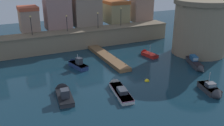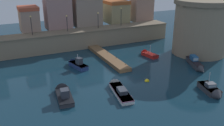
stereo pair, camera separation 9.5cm
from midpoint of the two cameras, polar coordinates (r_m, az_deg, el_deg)
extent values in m
plane|color=#112D3D|center=(37.39, 2.21, -3.88)|extent=(98.67, 98.67, 0.00)
cube|color=gray|center=(52.84, -7.06, 5.38)|extent=(40.13, 3.90, 3.38)
cube|color=#73644F|center=(52.39, -7.15, 7.29)|extent=(40.13, 4.20, 0.24)
cube|color=gray|center=(53.88, -18.12, 9.04)|extent=(3.60, 4.25, 4.34)
cube|color=#B14B32|center=(53.46, -18.42, 11.67)|extent=(3.75, 4.42, 0.70)
cube|color=gray|center=(54.66, -12.14, 11.58)|extent=(5.12, 4.32, 7.77)
cube|color=gray|center=(57.13, -5.92, 11.63)|extent=(5.85, 5.54, 6.43)
cube|color=#90865D|center=(59.96, 1.04, 11.17)|extent=(4.71, 5.06, 4.37)
cube|color=#9F5026|center=(59.59, 1.06, 13.57)|extent=(4.90, 5.26, 0.70)
cube|color=#9A7666|center=(62.02, 6.78, 13.11)|extent=(4.86, 3.39, 8.12)
cylinder|color=gray|center=(50.66, 19.35, 7.21)|extent=(9.78, 9.78, 9.41)
cylinder|color=#776852|center=(49.81, 20.06, 12.91)|extent=(10.56, 10.56, 0.80)
cube|color=brown|center=(45.87, -1.00, 1.33)|extent=(2.08, 14.19, 0.61)
cylinder|color=#4E3823|center=(50.84, -2.53, 3.33)|extent=(0.20, 0.20, 0.70)
cylinder|color=#4E3823|center=(47.75, -0.86, 2.18)|extent=(0.20, 0.20, 0.70)
cylinder|color=#4E3823|center=(44.73, 1.04, 0.87)|extent=(0.20, 0.20, 0.70)
cylinder|color=#4E3823|center=(41.79, 3.20, -0.63)|extent=(0.20, 0.20, 0.70)
cylinder|color=black|center=(49.94, -17.65, 7.91)|extent=(0.12, 0.12, 3.33)
sphere|color=#F9D172|center=(49.59, -17.88, 9.95)|extent=(0.32, 0.32, 0.32)
cylinder|color=black|center=(51.31, -10.04, 8.65)|extent=(0.12, 0.12, 2.91)
sphere|color=#F9D172|center=(51.00, -10.16, 10.42)|extent=(0.32, 0.32, 0.32)
cylinder|color=black|center=(53.40, -3.11, 9.44)|extent=(0.12, 0.12, 2.97)
sphere|color=#F9D172|center=(53.10, -3.14, 11.17)|extent=(0.32, 0.32, 0.32)
cylinder|color=black|center=(55.58, 2.12, 10.24)|extent=(0.12, 0.12, 3.60)
sphere|color=#F9D172|center=(55.25, 2.14, 12.22)|extent=(0.32, 0.32, 0.32)
cube|color=white|center=(33.21, 2.10, -6.73)|extent=(2.48, 5.92, 0.52)
cone|color=white|center=(36.21, 0.35, -4.27)|extent=(1.72, 1.62, 1.52)
cube|color=#86506F|center=(33.11, 2.11, -6.40)|extent=(2.53, 6.03, 0.08)
cube|color=#333842|center=(32.59, 2.36, -6.26)|extent=(1.30, 1.80, 0.54)
cube|color=#99B7C6|center=(33.28, 1.91, -5.60)|extent=(0.94, 0.21, 0.32)
cube|color=red|center=(47.57, 8.59, 1.80)|extent=(1.97, 3.43, 0.59)
cone|color=red|center=(48.97, 6.98, 2.43)|extent=(1.52, 1.12, 1.39)
cube|color=#590C0E|center=(47.49, 8.60, 2.09)|extent=(2.01, 3.50, 0.08)
cylinder|color=#B2B2B7|center=(47.20, 8.68, 3.07)|extent=(0.08, 0.08, 1.64)
cube|color=#333338|center=(44.96, 18.15, -0.03)|extent=(3.04, 5.27, 0.82)
cone|color=#333338|center=(42.18, 19.70, -1.59)|extent=(1.58, 1.72, 1.14)
cube|color=black|center=(44.83, 18.20, 0.41)|extent=(3.10, 5.37, 0.08)
cube|color=navy|center=(45.08, 18.06, 1.10)|extent=(1.50, 1.89, 0.76)
cube|color=#99B7C6|center=(44.35, 18.45, 0.79)|extent=(0.82, 0.37, 0.45)
cube|color=#333338|center=(32.71, -10.62, -7.51)|extent=(2.31, 4.92, 0.58)
cone|color=#333338|center=(35.36, -11.34, -5.31)|extent=(1.81, 1.52, 1.66)
cube|color=black|center=(32.59, -10.65, -7.13)|extent=(2.36, 5.01, 0.08)
cube|color=#333842|center=(31.81, -10.55, -6.72)|extent=(1.14, 1.26, 1.04)
cube|color=#99B7C6|center=(32.29, -10.71, -6.19)|extent=(0.91, 0.17, 0.62)
cube|color=navy|center=(42.07, -7.54, -0.60)|extent=(2.33, 4.18, 0.76)
cone|color=navy|center=(44.06, -9.30, 0.31)|extent=(1.54, 1.40, 1.31)
cube|color=black|center=(41.95, -7.57, -0.17)|extent=(2.37, 4.26, 0.08)
cube|color=#333842|center=(41.52, -7.39, 0.45)|extent=(1.06, 1.21, 1.05)
cube|color=#99B7C6|center=(41.92, -7.78, 0.71)|extent=(0.73, 0.24, 0.63)
cylinder|color=#B2B2B7|center=(41.74, -7.69, 0.94)|extent=(0.08, 0.08, 1.59)
cube|color=#333338|center=(36.39, 21.12, -5.45)|extent=(2.46, 3.83, 0.74)
cone|color=#333338|center=(34.76, 22.98, -6.99)|extent=(1.74, 1.34, 1.54)
cube|color=black|center=(36.25, 21.19, -4.98)|extent=(2.51, 3.90, 0.08)
cube|color=#333842|center=(35.98, 21.40, -4.64)|extent=(1.41, 1.28, 0.56)
cube|color=#99B7C6|center=(35.59, 21.83, -4.93)|extent=(1.05, 0.33, 0.34)
cylinder|color=#B2B2B7|center=(36.08, 21.16, -3.39)|extent=(0.08, 0.08, 1.87)
sphere|color=yellow|center=(37.40, 7.95, -4.07)|extent=(0.68, 0.68, 0.68)
camera|label=1|loc=(0.05, -89.93, 0.03)|focal=40.50mm
camera|label=2|loc=(0.05, 90.07, -0.03)|focal=40.50mm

